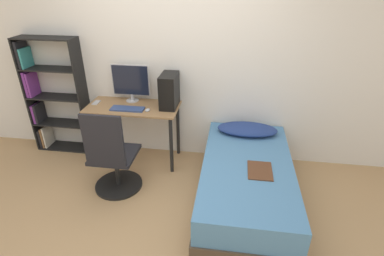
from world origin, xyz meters
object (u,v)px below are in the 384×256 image
Objects in this scene: bed at (246,183)px; keyboard at (127,109)px; bookshelf at (50,98)px; office_chair at (113,162)px; pc_tower at (169,91)px; monitor at (131,82)px.

bed is 4.54× the size of keyboard.
bookshelf is 0.85× the size of bed.
bookshelf is 1.21m from keyboard.
office_chair is 0.69m from keyboard.
monitor is at bearing 169.04° from pc_tower.
bookshelf is at bearing 145.30° from office_chair.
office_chair is 2.51× the size of pc_tower.
keyboard is (1.18, -0.25, 0.03)m from bookshelf.
pc_tower is (0.52, -0.10, -0.06)m from monitor.
bookshelf is 1.68m from pc_tower.
pc_tower is (-0.97, 0.72, 0.73)m from bed.
bookshelf reaches higher than pc_tower.
bed is at bearing 0.74° from office_chair.
office_chair is 1.06m from monitor.
bed is at bearing -36.63° from pc_tower.
keyboard is (-1.46, 0.54, 0.54)m from bed.
bed is at bearing -28.92° from monitor.
bed is 3.81× the size of monitor.
bookshelf is at bearing 177.68° from pc_tower.
pc_tower is (1.67, -0.07, 0.22)m from bookshelf.
bed is 1.65m from keyboard.
bed is 1.88m from monitor.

